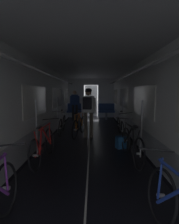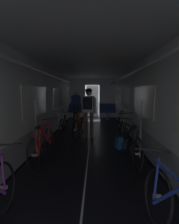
% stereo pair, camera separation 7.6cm
% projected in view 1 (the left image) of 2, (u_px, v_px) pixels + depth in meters
% --- Properties ---
extents(ground_plane, '(60.00, 60.00, 0.00)m').
position_uv_depth(ground_plane, '(85.00, 217.00, 2.23)').
color(ground_plane, black).
extents(train_car_shell, '(3.14, 12.34, 2.57)m').
position_uv_depth(train_car_shell, '(90.00, 89.00, 5.62)').
color(train_car_shell, black).
rests_on(train_car_shell, ground).
extents(bench_seat_far_left, '(0.98, 0.51, 0.95)m').
position_uv_depth(bench_seat_far_left, '(75.00, 110.00, 10.21)').
color(bench_seat_far_left, gray).
rests_on(bench_seat_far_left, ground).
extents(bench_seat_far_right, '(0.98, 0.51, 0.95)m').
position_uv_depth(bench_seat_far_right, '(106.00, 110.00, 10.18)').
color(bench_seat_far_right, gray).
rests_on(bench_seat_far_right, ground).
extents(bicycle_silver, '(0.44, 1.69, 0.95)m').
position_uv_depth(bicycle_silver, '(121.00, 126.00, 6.22)').
color(bicycle_silver, black).
rests_on(bicycle_silver, ground).
extents(bicycle_red, '(0.44, 1.69, 0.95)m').
position_uv_depth(bicycle_red, '(43.00, 145.00, 3.99)').
color(bicycle_red, black).
rests_on(bicycle_red, ground).
extents(bicycle_black, '(0.44, 1.69, 0.95)m').
position_uv_depth(bicycle_black, '(131.00, 144.00, 4.08)').
color(bicycle_black, black).
rests_on(bicycle_black, ground).
extents(bicycle_white, '(0.44, 1.69, 0.95)m').
position_uv_depth(bicycle_white, '(62.00, 124.00, 6.67)').
color(bicycle_white, black).
rests_on(bicycle_white, ground).
extents(person_cyclist_aisle, '(0.56, 0.45, 1.73)m').
position_uv_depth(person_cyclist_aisle, '(88.00, 107.00, 6.02)').
color(person_cyclist_aisle, brown).
rests_on(person_cyclist_aisle, ground).
extents(bicycle_orange_in_aisle, '(0.50, 1.67, 0.94)m').
position_uv_depth(bicycle_orange_in_aisle, '(79.00, 126.00, 6.37)').
color(bicycle_orange_in_aisle, black).
rests_on(bicycle_orange_in_aisle, ground).
extents(person_standing_near_bench, '(0.53, 0.23, 1.69)m').
position_uv_depth(person_standing_near_bench, '(75.00, 103.00, 9.79)').
color(person_standing_near_bench, '#2D2D33').
rests_on(person_standing_near_bench, ground).
extents(backpack_on_floor, '(0.31, 0.27, 0.34)m').
position_uv_depth(backpack_on_floor, '(121.00, 142.00, 4.98)').
color(backpack_on_floor, '#1E5693').
rests_on(backpack_on_floor, ground).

